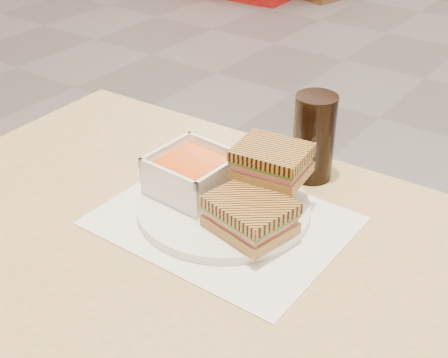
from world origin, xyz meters
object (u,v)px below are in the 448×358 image
Objects in this scene: soup_bowl at (193,175)px; cola_glass at (314,137)px; main_table at (233,314)px; plate at (224,207)px; panini_lower at (250,214)px.

soup_bowl is 0.83× the size of cola_glass.
cola_glass is at bearing 94.70° from main_table.
main_table is 0.17m from plate.
panini_lower is at bearing -24.39° from plate.
main_table is 0.23m from soup_bowl.
soup_bowl reaches higher than main_table.
main_table is 0.17m from panini_lower.
panini_lower is (0.07, -0.03, 0.03)m from plate.
cola_glass is (-0.02, 0.27, 0.19)m from main_table.
soup_bowl is at bearing 148.71° from main_table.
panini_lower is at bearing 97.91° from main_table.
plate is at bearing -107.63° from cola_glass.
panini_lower is (0.14, -0.04, -0.00)m from soup_bowl.
cola_glass is at bearing 93.91° from panini_lower.
panini_lower is (-0.01, 0.05, 0.16)m from main_table.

